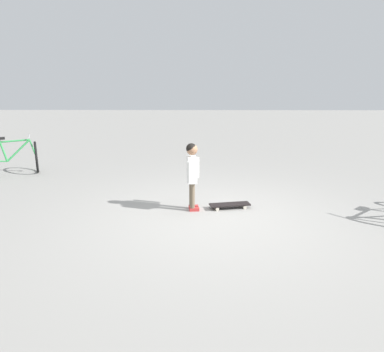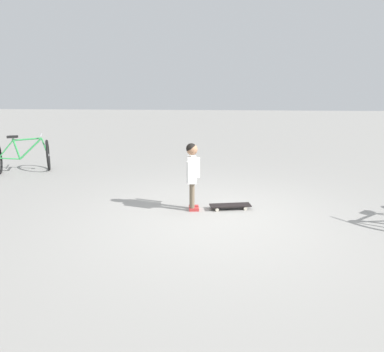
% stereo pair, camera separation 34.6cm
% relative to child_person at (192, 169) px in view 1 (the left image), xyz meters
% --- Properties ---
extents(ground_plane, '(50.00, 50.00, 0.00)m').
position_rel_child_person_xyz_m(ground_plane, '(0.36, -0.39, -0.66)').
color(ground_plane, gray).
extents(child_person, '(0.21, 0.39, 1.06)m').
position_rel_child_person_xyz_m(child_person, '(0.00, 0.00, 0.00)').
color(child_person, brown).
rests_on(child_person, ground).
extents(skateboard, '(0.67, 0.31, 0.07)m').
position_rel_child_person_xyz_m(skateboard, '(0.60, 0.07, -0.60)').
color(skateboard, black).
rests_on(skateboard, ground).
extents(bicycle_far, '(1.27, 1.09, 0.85)m').
position_rel_child_person_xyz_m(bicycle_far, '(-4.00, 2.23, -0.28)').
color(bicycle_far, black).
rests_on(bicycle_far, ground).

